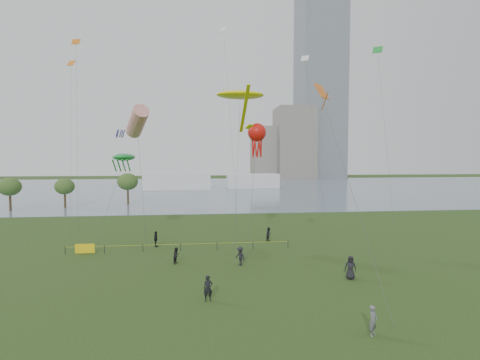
{
  "coord_description": "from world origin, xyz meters",
  "views": [
    {
      "loc": [
        -3.59,
        -23.19,
        9.94
      ],
      "look_at": [
        0.0,
        10.0,
        8.0
      ],
      "focal_mm": 26.0,
      "sensor_mm": 36.0,
      "label": 1
    }
  ],
  "objects": [
    {
      "name": "kite_creature",
      "position": [
        -13.29,
        21.33,
        10.25
      ],
      "size": [
        3.32,
        8.68,
        10.73
      ],
      "rotation": [
        0.0,
        0.0,
        0.33
      ],
      "color": "#3F3F42"
    },
    {
      "name": "building_low",
      "position": [
        32.0,
        168.0,
        14.0
      ],
      "size": [
        16.0,
        18.0,
        28.0
      ],
      "primitive_type": "cube",
      "color": "gray",
      "rests_on": "ground_plane"
    },
    {
      "name": "kite_delta",
      "position": [
        6.78,
        5.95,
        15.17
      ],
      "size": [
        1.67,
        11.8,
        16.58
      ],
      "rotation": [
        0.0,
        0.0,
        0.4
      ],
      "color": "#3F3F42"
    },
    {
      "name": "ground_plane",
      "position": [
        0.0,
        0.0,
        0.0
      ],
      "size": [
        400.0,
        400.0,
        0.0
      ],
      "primitive_type": "plane",
      "color": "#1C3310"
    },
    {
      "name": "kite_windsock",
      "position": [
        -11.54,
        20.91,
        14.64
      ],
      "size": [
        4.32,
        5.88,
        16.61
      ],
      "rotation": [
        0.0,
        0.0,
        0.27
      ],
      "color": "#3F3F42"
    },
    {
      "name": "kite_octopus",
      "position": [
        2.74,
        17.01,
        13.05
      ],
      "size": [
        2.93,
        6.82,
        14.21
      ],
      "rotation": [
        0.0,
        0.0,
        0.32
      ],
      "color": "#3F3F42"
    },
    {
      "name": "spectator_c",
      "position": [
        -8.95,
        16.82,
        0.9
      ],
      "size": [
        0.49,
        1.08,
        1.8
      ],
      "primitive_type": "imported",
      "rotation": [
        0.0,
        0.0,
        1.52
      ],
      "color": "black",
      "rests_on": "ground_plane"
    },
    {
      "name": "spectator_a",
      "position": [
        -6.11,
        10.05,
        0.79
      ],
      "size": [
        0.86,
        0.94,
        1.57
      ],
      "primitive_type": "imported",
      "rotation": [
        0.0,
        0.0,
        1.15
      ],
      "color": "black",
      "rests_on": "ground_plane"
    },
    {
      "name": "lake",
      "position": [
        0.0,
        100.0,
        0.02
      ],
      "size": [
        400.0,
        120.0,
        0.08
      ],
      "primitive_type": "cube",
      "color": "slate",
      "rests_on": "ground_plane"
    },
    {
      "name": "pavilion_left",
      "position": [
        -12.0,
        95.0,
        3.0
      ],
      "size": [
        22.0,
        8.0,
        6.0
      ],
      "primitive_type": "cube",
      "color": "silver",
      "rests_on": "ground_plane"
    },
    {
      "name": "spectator_b",
      "position": [
        -0.11,
        8.83,
        0.88
      ],
      "size": [
        1.22,
        1.3,
        1.77
      ],
      "primitive_type": "imported",
      "rotation": [
        0.0,
        0.0,
        -0.9
      ],
      "color": "black",
      "rests_on": "ground_plane"
    },
    {
      "name": "tower",
      "position": [
        62.0,
        168.0,
        60.0
      ],
      "size": [
        24.0,
        24.0,
        120.0
      ],
      "primitive_type": "cube",
      "color": "slate",
      "rests_on": "ground_plane"
    },
    {
      "name": "kite_stingray",
      "position": [
        0.93,
        18.3,
        17.61
      ],
      "size": [
        5.69,
        10.25,
        18.11
      ],
      "rotation": [
        0.0,
        0.0,
        0.23
      ],
      "color": "#3F3F42"
    },
    {
      "name": "building_mid",
      "position": [
        46.0,
        162.0,
        19.0
      ],
      "size": [
        20.0,
        20.0,
        38.0
      ],
      "primitive_type": "cube",
      "color": "slate",
      "rests_on": "ground_plane"
    },
    {
      "name": "kite_flyer",
      "position": [
        5.95,
        -4.98,
        0.86
      ],
      "size": [
        0.74,
        0.72,
        1.72
      ],
      "primitive_type": "imported",
      "rotation": [
        0.0,
        0.0,
        0.7
      ],
      "color": "slate",
      "rests_on": "ground_plane"
    },
    {
      "name": "trees",
      "position": [
        -30.05,
        52.44,
        4.77
      ],
      "size": [
        24.94,
        12.13,
        6.98
      ],
      "color": "#3A2B1A",
      "rests_on": "ground_plane"
    },
    {
      "name": "spectator_g",
      "position": [
        4.45,
        18.21,
        0.85
      ],
      "size": [
        1.02,
        1.05,
        1.7
      ],
      "primitive_type": "imported",
      "rotation": [
        0.0,
        0.0,
        0.88
      ],
      "color": "black",
      "rests_on": "ground_plane"
    },
    {
      "name": "spectator_f",
      "position": [
        -3.25,
        0.86,
        0.9
      ],
      "size": [
        0.69,
        0.48,
        1.8
      ],
      "primitive_type": "imported",
      "rotation": [
        0.0,
        0.0,
        0.07
      ],
      "color": "black",
      "rests_on": "ground_plane"
    },
    {
      "name": "fence",
      "position": [
        -12.17,
        14.67,
        0.55
      ],
      "size": [
        24.07,
        0.07,
        1.05
      ],
      "color": "black",
      "rests_on": "ground_plane"
    },
    {
      "name": "small_kites",
      "position": [
        -6.7,
        17.59,
        22.51
      ],
      "size": [
        39.09,
        13.83,
        7.17
      ],
      "color": "orange"
    },
    {
      "name": "spectator_d",
      "position": [
        8.63,
        4.11,
        0.98
      ],
      "size": [
        1.14,
        1.0,
        1.96
      ],
      "primitive_type": "imported",
      "rotation": [
        0.0,
        0.0,
        -0.48
      ],
      "color": "black",
      "rests_on": "ground_plane"
    },
    {
      "name": "pavilion_right",
      "position": [
        14.0,
        98.0,
        2.5
      ],
      "size": [
        18.0,
        7.0,
        5.0
      ],
      "primitive_type": "cube",
      "color": "silver",
      "rests_on": "ground_plane"
    }
  ]
}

